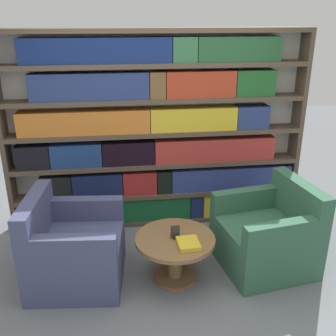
% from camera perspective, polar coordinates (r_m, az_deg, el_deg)
% --- Properties ---
extents(ground_plane, '(14.00, 14.00, 0.00)m').
position_cam_1_polar(ground_plane, '(3.87, 0.48, -16.27)').
color(ground_plane, slate).
extents(bookshelf, '(3.35, 0.30, 2.23)m').
position_cam_1_polar(bookshelf, '(4.48, -1.77, 4.83)').
color(bookshelf, silver).
rests_on(bookshelf, ground_plane).
extents(armchair_left, '(0.91, 0.91, 0.86)m').
position_cam_1_polar(armchair_left, '(3.85, -13.63, -11.59)').
color(armchair_left, '#42476B').
rests_on(armchair_left, ground_plane).
extents(armchair_right, '(0.96, 0.96, 0.86)m').
position_cam_1_polar(armchair_right, '(4.07, 14.25, -9.64)').
color(armchair_right, '#336047').
rests_on(armchair_right, ground_plane).
extents(coffee_table, '(0.74, 0.74, 0.44)m').
position_cam_1_polar(coffee_table, '(3.75, 1.02, -11.73)').
color(coffee_table, brown).
rests_on(coffee_table, ground_plane).
extents(table_sign, '(0.08, 0.06, 0.13)m').
position_cam_1_polar(table_sign, '(3.65, 1.04, -9.38)').
color(table_sign, black).
rests_on(table_sign, coffee_table).
extents(stray_book, '(0.20, 0.23, 0.04)m').
position_cam_1_polar(stray_book, '(3.56, 2.97, -10.89)').
color(stray_book, gold).
rests_on(stray_book, coffee_table).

